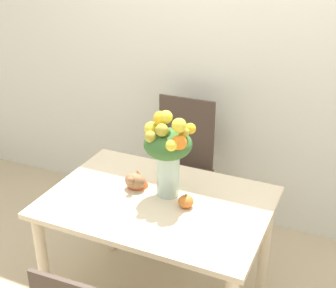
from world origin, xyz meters
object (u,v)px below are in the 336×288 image
at_px(pumpkin, 186,201).
at_px(turkey_figurine, 137,179).
at_px(flower_vase, 168,151).
at_px(dining_chair_near_window, 179,169).

relative_size(pumpkin, turkey_figurine, 0.51).
distance_m(flower_vase, dining_chair_near_window, 0.84).
xyz_separation_m(flower_vase, dining_chair_near_window, (-0.21, 0.66, -0.48)).
relative_size(flower_vase, pumpkin, 5.90).
bearing_deg(dining_chair_near_window, pumpkin, -65.78).
bearing_deg(turkey_figurine, flower_vase, 1.06).
bearing_deg(dining_chair_near_window, turkey_figurine, -88.98).
bearing_deg(turkey_figurine, dining_chair_near_window, 92.14).
xyz_separation_m(flower_vase, pumpkin, (0.13, -0.07, -0.23)).
distance_m(flower_vase, turkey_figurine, 0.28).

